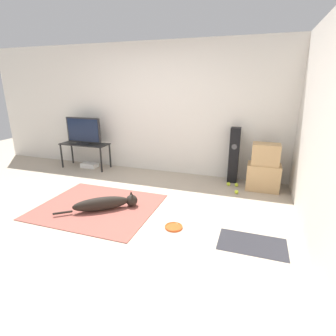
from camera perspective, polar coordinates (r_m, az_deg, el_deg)
ground_plane at (r=3.91m, az=-13.06°, el=-9.54°), size 12.00×12.00×0.00m
wall_back at (r=5.39m, az=-2.15°, el=12.57°), size 8.00×0.06×2.55m
wall_right at (r=3.04m, az=31.73°, el=5.85°), size 0.06×8.00×2.55m
area_rug at (r=4.13m, az=-14.98°, el=-8.10°), size 1.72×1.45×0.01m
dog at (r=3.96m, az=-13.31°, el=-7.46°), size 0.98×0.77×0.22m
frisbee at (r=3.46m, az=1.25°, el=-12.70°), size 0.23×0.23×0.03m
cardboard_box_lower at (r=4.84m, az=19.97°, el=-1.84°), size 0.55×0.37×0.46m
cardboard_box_upper at (r=4.71m, az=20.50°, el=2.83°), size 0.45×0.30×0.36m
floor_speaker at (r=4.97m, az=14.16°, el=2.69°), size 0.17×0.18×1.03m
tv_stand at (r=5.99m, az=-17.63°, el=4.42°), size 1.06×0.41×0.54m
tv at (r=5.92m, az=-17.92°, el=7.68°), size 0.81×0.20×0.56m
tennis_ball_by_boxes at (r=4.90m, az=13.03°, el=-3.39°), size 0.07×0.07×0.07m
tennis_ball_near_speaker at (r=4.89m, az=14.67°, el=-3.55°), size 0.07×0.07×0.07m
tennis_ball_loose_on_carpet at (r=4.58m, az=14.69°, el=-5.03°), size 0.07×0.07×0.07m
game_console at (r=6.08m, az=-16.70°, el=0.61°), size 0.35×0.22×0.10m
door_mat at (r=3.30m, az=17.85°, el=-15.45°), size 0.77×0.47×0.01m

